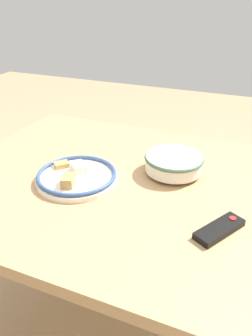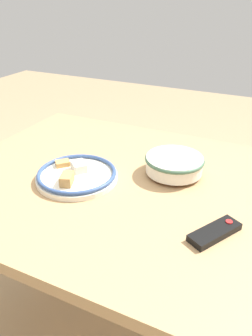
% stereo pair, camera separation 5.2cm
% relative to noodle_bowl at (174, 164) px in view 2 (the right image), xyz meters
% --- Properties ---
extents(ground_plane, '(8.00, 8.00, 0.00)m').
position_rel_noodle_bowl_xyz_m(ground_plane, '(0.14, 0.12, -0.81)').
color(ground_plane, '#9E8460').
extents(dining_table, '(1.26, 0.96, 0.77)m').
position_rel_noodle_bowl_xyz_m(dining_table, '(0.14, 0.12, -0.13)').
color(dining_table, tan).
rests_on(dining_table, ground_plane).
extents(noodle_bowl, '(0.21, 0.21, 0.07)m').
position_rel_noodle_bowl_xyz_m(noodle_bowl, '(0.00, 0.00, 0.00)').
color(noodle_bowl, silver).
rests_on(noodle_bowl, dining_table).
extents(food_plate, '(0.28, 0.28, 0.05)m').
position_rel_noodle_bowl_xyz_m(food_plate, '(0.30, 0.18, -0.02)').
color(food_plate, silver).
rests_on(food_plate, dining_table).
extents(tv_remote, '(0.13, 0.17, 0.02)m').
position_rel_noodle_bowl_xyz_m(tv_remote, '(-0.21, 0.27, -0.03)').
color(tv_remote, black).
rests_on(tv_remote, dining_table).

